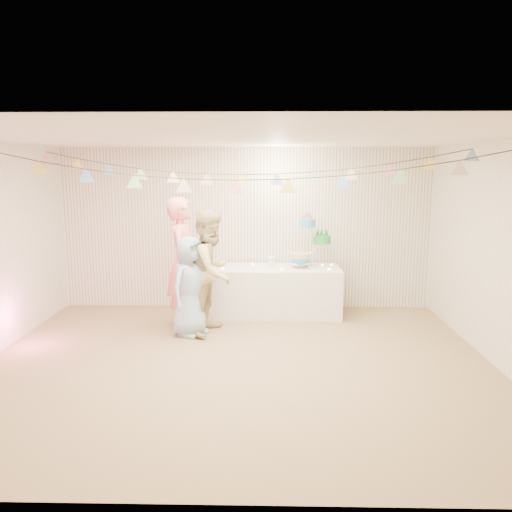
{
  "coord_description": "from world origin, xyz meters",
  "views": [
    {
      "loc": [
        0.34,
        -5.55,
        2.27
      ],
      "look_at": [
        0.2,
        0.8,
        1.15
      ],
      "focal_mm": 35.0,
      "sensor_mm": 36.0,
      "label": 1
    }
  ],
  "objects_px": {
    "cake_stand": "(310,243)",
    "person_adult_a": "(183,264)",
    "person_adult_b": "(211,272)",
    "table": "(275,291)",
    "person_child": "(190,286)"
  },
  "relations": [
    {
      "from": "cake_stand",
      "to": "person_adult_a",
      "type": "xyz_separation_m",
      "value": [
        -1.85,
        -0.73,
        -0.2
      ]
    },
    {
      "from": "person_adult_b",
      "to": "table",
      "type": "bearing_deg",
      "value": -28.51
    },
    {
      "from": "cake_stand",
      "to": "person_adult_b",
      "type": "bearing_deg",
      "value": -148.18
    },
    {
      "from": "person_adult_a",
      "to": "person_child",
      "type": "height_order",
      "value": "person_adult_a"
    },
    {
      "from": "person_child",
      "to": "table",
      "type": "bearing_deg",
      "value": -17.38
    },
    {
      "from": "table",
      "to": "person_adult_b",
      "type": "distance_m",
      "value": 1.32
    },
    {
      "from": "table",
      "to": "person_adult_a",
      "type": "relative_size",
      "value": 1.07
    },
    {
      "from": "table",
      "to": "person_child",
      "type": "relative_size",
      "value": 1.47
    },
    {
      "from": "person_adult_a",
      "to": "person_adult_b",
      "type": "xyz_separation_m",
      "value": [
        0.41,
        -0.17,
        -0.08
      ]
    },
    {
      "from": "cake_stand",
      "to": "person_child",
      "type": "bearing_deg",
      "value": -148.95
    },
    {
      "from": "person_adult_a",
      "to": "person_adult_b",
      "type": "height_order",
      "value": "person_adult_a"
    },
    {
      "from": "table",
      "to": "person_adult_a",
      "type": "distance_m",
      "value": 1.57
    },
    {
      "from": "table",
      "to": "person_adult_a",
      "type": "height_order",
      "value": "person_adult_a"
    },
    {
      "from": "person_adult_b",
      "to": "person_child",
      "type": "distance_m",
      "value": 0.35
    },
    {
      "from": "table",
      "to": "person_child",
      "type": "xyz_separation_m",
      "value": [
        -1.17,
        -0.98,
        0.31
      ]
    }
  ]
}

